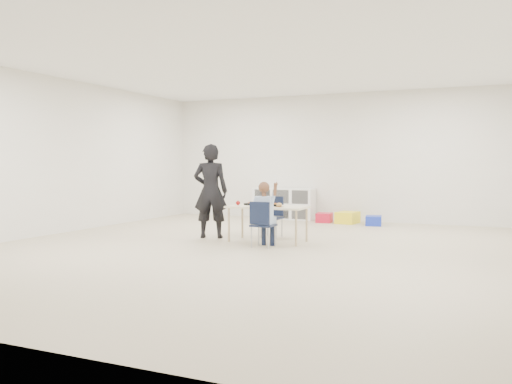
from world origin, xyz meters
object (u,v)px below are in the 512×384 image
at_px(table, 268,224).
at_px(adult, 211,191).
at_px(chair_near, 263,224).
at_px(child, 263,211).
at_px(cubby_shelf, 284,204).

distance_m(table, adult, 1.18).
bearing_deg(table, chair_near, -74.35).
height_order(table, child, child).
xyz_separation_m(chair_near, adult, (-1.22, 0.58, 0.45)).
height_order(table, adult, adult).
bearing_deg(child, cubby_shelf, 106.51).
bearing_deg(table, cubby_shelf, 106.64).
bearing_deg(cubby_shelf, adult, -90.11).
xyz_separation_m(table, child, (0.15, -0.53, 0.25)).
bearing_deg(cubby_shelf, child, -73.19).
relative_size(child, cubby_shelf, 0.78).
relative_size(chair_near, child, 0.63).
height_order(table, cubby_shelf, cubby_shelf).
bearing_deg(cubby_shelf, chair_near, -73.19).
height_order(child, cubby_shelf, child).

